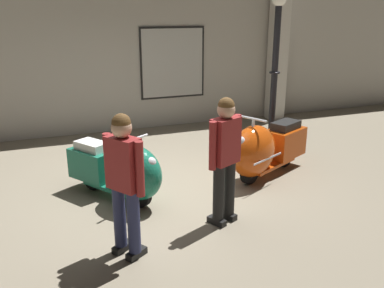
# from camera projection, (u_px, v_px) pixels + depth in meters

# --- Properties ---
(ground_plane) EXTENTS (60.00, 60.00, 0.00)m
(ground_plane) POSITION_uv_depth(u_px,v_px,m) (159.00, 190.00, 6.15)
(ground_plane) COLOR gray
(showroom_back_wall) EXTENTS (18.00, 0.63, 3.39)m
(showroom_back_wall) POSITION_uv_depth(u_px,v_px,m) (118.00, 52.00, 8.76)
(showroom_back_wall) COLOR #ADA89E
(showroom_back_wall) RESTS_ON ground
(scooter_0) EXTENTS (1.26, 1.60, 0.98)m
(scooter_0) POSITION_uv_depth(u_px,v_px,m) (122.00, 171.00, 5.68)
(scooter_0) COLOR black
(scooter_0) RESTS_ON ground
(scooter_1) EXTENTS (1.75, 1.18, 1.04)m
(scooter_1) POSITION_uv_depth(u_px,v_px,m) (263.00, 149.00, 6.47)
(scooter_1) COLOR black
(scooter_1) RESTS_ON ground
(lamppost) EXTENTS (0.28, 0.28, 2.86)m
(lamppost) POSITION_uv_depth(u_px,v_px,m) (274.00, 75.00, 7.16)
(lamppost) COLOR black
(lamppost) RESTS_ON ground
(visitor_0) EXTENTS (0.39, 0.46, 1.59)m
(visitor_0) POSITION_uv_depth(u_px,v_px,m) (124.00, 177.00, 4.26)
(visitor_0) COLOR black
(visitor_0) RESTS_ON ground
(visitor_1) EXTENTS (0.50, 0.36, 1.60)m
(visitor_1) POSITION_uv_depth(u_px,v_px,m) (225.00, 153.00, 4.95)
(visitor_1) COLOR black
(visitor_1) RESTS_ON ground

